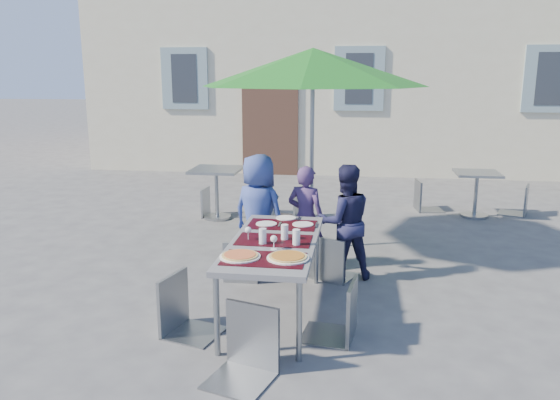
% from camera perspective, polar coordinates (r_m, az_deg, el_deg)
% --- Properties ---
extents(ground, '(90.00, 90.00, 0.00)m').
position_cam_1_polar(ground, '(5.49, 7.10, -11.72)').
color(ground, '#454648').
rests_on(ground, ground).
extents(dining_table, '(0.80, 1.85, 0.76)m').
position_cam_1_polar(dining_table, '(5.20, -0.64, -4.80)').
color(dining_table, '#4D4D52').
rests_on(dining_table, ground).
extents(pizza_near_left, '(0.35, 0.35, 0.03)m').
position_cam_1_polar(pizza_near_left, '(4.71, -4.21, -5.82)').
color(pizza_near_left, white).
rests_on(pizza_near_left, dining_table).
extents(pizza_near_right, '(0.36, 0.36, 0.03)m').
position_cam_1_polar(pizza_near_right, '(4.67, 0.84, -5.97)').
color(pizza_near_right, white).
rests_on(pizza_near_right, dining_table).
extents(glassware, '(0.54, 0.37, 0.15)m').
position_cam_1_polar(glassware, '(5.07, -0.31, -3.70)').
color(glassware, silver).
rests_on(glassware, dining_table).
extents(place_settings, '(0.64, 0.49, 0.01)m').
position_cam_1_polar(place_settings, '(5.78, 0.57, -2.30)').
color(place_settings, white).
rests_on(place_settings, dining_table).
extents(child_0, '(0.80, 0.68, 1.40)m').
position_cam_1_polar(child_0, '(6.41, -2.25, -1.36)').
color(child_0, '#344690').
rests_on(child_0, ground).
extents(child_1, '(0.53, 0.43, 1.25)m').
position_cam_1_polar(child_1, '(6.47, 2.70, -1.88)').
color(child_1, '#4A3165').
rests_on(child_1, ground).
extents(child_2, '(0.72, 0.54, 1.32)m').
position_cam_1_polar(child_2, '(6.21, 6.78, -2.29)').
color(child_2, '#1C1C3E').
rests_on(child_2, ground).
extents(chair_0, '(0.40, 0.40, 0.88)m').
position_cam_1_polar(chair_0, '(6.13, -4.04, -3.84)').
color(chair_0, gray).
rests_on(chair_0, ground).
extents(chair_1, '(0.58, 0.58, 1.06)m').
position_cam_1_polar(chair_1, '(6.26, 0.78, -2.38)').
color(chair_1, gray).
rests_on(chair_1, ground).
extents(chair_2, '(0.57, 0.57, 0.98)m').
position_cam_1_polar(chair_2, '(6.15, 5.39, -3.25)').
color(chair_2, '#8F979A').
rests_on(chair_2, ground).
extents(chair_3, '(0.56, 0.55, 1.02)m').
position_cam_1_polar(chair_3, '(4.94, -10.23, -7.16)').
color(chair_3, gray).
rests_on(chair_3, ground).
extents(chair_4, '(0.51, 0.50, 1.01)m').
position_cam_1_polar(chair_4, '(4.79, 6.38, -7.77)').
color(chair_4, gray).
rests_on(chair_4, ground).
extents(chair_5, '(0.58, 0.58, 1.04)m').
position_cam_1_polar(chair_5, '(4.20, -3.64, -10.47)').
color(chair_5, gray).
rests_on(chair_5, ground).
extents(patio_umbrella, '(2.89, 2.89, 2.61)m').
position_cam_1_polar(patio_umbrella, '(7.05, 3.46, 13.54)').
color(patio_umbrella, '#96999D').
rests_on(patio_umbrella, ground).
extents(cafe_table_0, '(0.77, 0.77, 0.82)m').
position_cam_1_polar(cafe_table_0, '(8.81, -6.65, 1.81)').
color(cafe_table_0, '#96999D').
rests_on(cafe_table_0, ground).
extents(bg_chair_l_0, '(0.42, 0.42, 0.89)m').
position_cam_1_polar(bg_chair_l_0, '(8.97, -7.27, 1.52)').
color(bg_chair_l_0, '#90969B').
rests_on(bg_chair_l_0, ground).
extents(bg_chair_r_0, '(0.48, 0.48, 0.94)m').
position_cam_1_polar(bg_chair_r_0, '(8.80, 1.22, 1.59)').
color(bg_chair_r_0, gray).
rests_on(bg_chair_r_0, ground).
extents(cafe_table_1, '(0.70, 0.70, 0.75)m').
position_cam_1_polar(cafe_table_1, '(9.45, 19.84, 1.35)').
color(cafe_table_1, '#96999D').
rests_on(cafe_table_1, ground).
extents(bg_chair_l_1, '(0.50, 0.49, 0.99)m').
position_cam_1_polar(bg_chair_l_1, '(9.63, 14.91, 2.33)').
color(bg_chair_l_1, gray).
rests_on(bg_chair_l_1, ground).
extents(bg_chair_r_1, '(0.55, 0.54, 0.95)m').
position_cam_1_polar(bg_chair_r_1, '(9.86, 23.91, 1.76)').
color(bg_chair_r_1, gray).
rests_on(bg_chair_r_1, ground).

